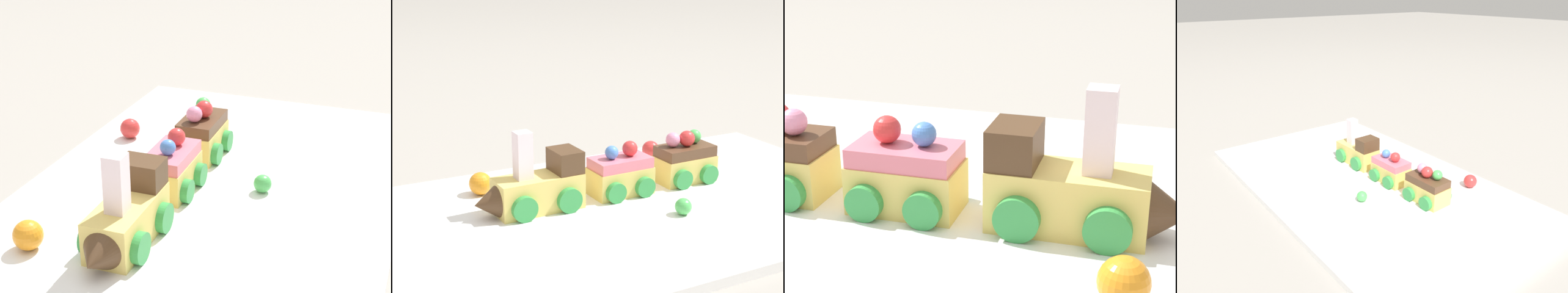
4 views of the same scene
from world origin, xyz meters
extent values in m
plane|color=gray|center=(0.00, 0.00, 0.00)|extent=(10.00, 10.00, 0.00)
cube|color=white|center=(0.00, 0.00, 0.01)|extent=(0.72, 0.41, 0.01)
cube|color=#EACC66|center=(0.09, -0.04, 0.03)|extent=(0.11, 0.05, 0.04)
cube|color=#4C331E|center=(0.05, -0.04, 0.07)|extent=(0.03, 0.04, 0.03)
cone|color=#4C331E|center=(0.16, -0.04, 0.03)|extent=(0.03, 0.04, 0.04)
cube|color=white|center=(0.11, -0.04, 0.07)|extent=(0.02, 0.02, 0.02)
cube|color=white|center=(0.11, -0.04, 0.08)|extent=(0.02, 0.02, 0.02)
cube|color=white|center=(0.11, -0.04, 0.10)|extent=(0.02, 0.02, 0.02)
cylinder|color=green|center=(0.12, -0.07, 0.03)|extent=(0.03, 0.01, 0.03)
cylinder|color=green|center=(0.12, -0.01, 0.03)|extent=(0.03, 0.01, 0.03)
cylinder|color=green|center=(0.06, -0.07, 0.03)|extent=(0.03, 0.01, 0.03)
cylinder|color=green|center=(0.06, -0.01, 0.03)|extent=(0.03, 0.01, 0.03)
cube|color=#EACC66|center=(-0.03, -0.04, 0.03)|extent=(0.08, 0.05, 0.04)
cube|color=#E57084|center=(-0.03, -0.04, 0.05)|extent=(0.08, 0.05, 0.01)
sphere|color=red|center=(-0.04, -0.04, 0.07)|extent=(0.02, 0.02, 0.02)
sphere|color=#4C84E0|center=(-0.01, -0.04, 0.07)|extent=(0.02, 0.02, 0.02)
cylinder|color=green|center=(-0.01, -0.07, 0.03)|extent=(0.03, 0.01, 0.03)
cylinder|color=green|center=(-0.01, -0.01, 0.03)|extent=(0.03, 0.01, 0.03)
cylinder|color=green|center=(-0.05, -0.07, 0.03)|extent=(0.03, 0.01, 0.03)
cylinder|color=green|center=(-0.05, -0.02, 0.03)|extent=(0.03, 0.01, 0.03)
cube|color=#EACC66|center=(-0.13, -0.04, 0.03)|extent=(0.08, 0.05, 0.04)
cube|color=brown|center=(-0.13, -0.04, 0.05)|extent=(0.08, 0.05, 0.01)
sphere|color=#4CBC56|center=(-0.15, -0.05, 0.07)|extent=(0.02, 0.02, 0.02)
sphere|color=red|center=(-0.13, -0.04, 0.07)|extent=(0.02, 0.02, 0.02)
sphere|color=pink|center=(-0.11, -0.05, 0.07)|extent=(0.02, 0.02, 0.02)
cylinder|color=green|center=(-0.11, -0.07, 0.03)|extent=(0.03, 0.01, 0.03)
cylinder|color=green|center=(-0.11, -0.02, 0.03)|extent=(0.03, 0.01, 0.03)
cylinder|color=green|center=(-0.15, -0.07, 0.03)|extent=(0.03, 0.01, 0.03)
cylinder|color=green|center=(-0.15, -0.02, 0.03)|extent=(0.03, 0.01, 0.03)
sphere|color=orange|center=(0.13, -0.12, 0.03)|extent=(0.03, 0.03, 0.03)
sphere|color=red|center=(-0.15, -0.15, 0.03)|extent=(0.03, 0.03, 0.03)
sphere|color=#4CBC56|center=(-0.06, 0.06, 0.02)|extent=(0.02, 0.02, 0.02)
camera|label=1|loc=(0.58, 0.22, 0.35)|focal=60.00mm
camera|label=2|loc=(0.38, 0.64, 0.31)|focal=60.00mm
camera|label=3|loc=(0.15, -0.44, 0.22)|focal=60.00mm
camera|label=4|loc=(-0.57, 0.43, 0.38)|focal=35.00mm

